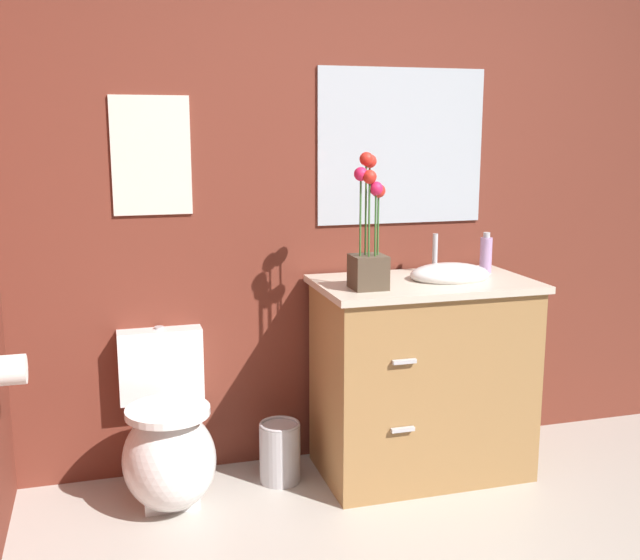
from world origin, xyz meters
TOP-DOWN VIEW (x-y plane):
  - wall_back at (0.20, 1.76)m, footprint 4.68×0.05m
  - toilet at (-0.88, 1.46)m, footprint 0.38×0.59m
  - vanity_cabinet at (0.25, 1.44)m, footprint 0.94×0.56m
  - flower_vase at (-0.05, 1.34)m, footprint 0.14×0.14m
  - soap_bottle at (0.59, 1.53)m, footprint 0.05×0.05m
  - trash_bin at (-0.39, 1.50)m, footprint 0.18×0.18m
  - wall_poster at (-0.88, 1.73)m, footprint 0.33×0.01m
  - wall_mirror at (0.25, 1.73)m, footprint 0.80×0.01m
  - toilet_paper_roll at (-1.43, 1.27)m, footprint 0.11×0.11m

SIDE VIEW (x-z plane):
  - trash_bin at x=-0.39m, z-range 0.00..0.27m
  - toilet at x=-0.88m, z-range -0.10..0.59m
  - vanity_cabinet at x=0.25m, z-range -0.08..0.98m
  - toilet_paper_roll at x=-1.43m, z-range 0.62..0.74m
  - soap_bottle at x=0.59m, z-range 0.87..1.06m
  - flower_vase at x=-0.05m, z-range 0.79..1.34m
  - wall_back at x=0.20m, z-range 0.00..2.50m
  - wall_poster at x=-0.88m, z-range 1.17..1.67m
  - wall_mirror at x=0.25m, z-range 1.10..1.80m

